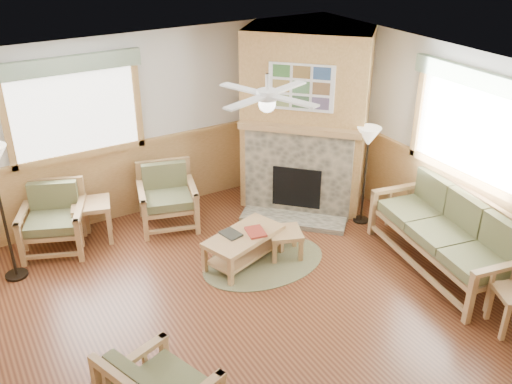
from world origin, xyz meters
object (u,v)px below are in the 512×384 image
coffee_table (244,248)px  footstool (285,243)px  armchair_back_right (168,198)px  end_table_chairs (93,221)px  floor_lamp_left (3,215)px  floor_lamp_right (365,176)px  armchair_back_left (53,220)px  sofa (444,234)px

coffee_table → footstool: coffee_table is taller
armchair_back_right → coffee_table: bearing=-56.2°
end_table_chairs → armchair_back_right: bearing=-9.0°
floor_lamp_left → floor_lamp_right: floor_lamp_left is taller
floor_lamp_right → armchair_back_left: bearing=159.8°
armchair_back_left → armchair_back_right: bearing=16.0°
sofa → armchair_back_left: (-4.20, 2.97, -0.05)m
armchair_back_left → floor_lamp_right: bearing=1.8°
sofa → footstool: sofa is taller
footstool → floor_lamp_right: floor_lamp_right is taller
sofa → footstool: size_ratio=5.02×
armchair_back_right → floor_lamp_left: floor_lamp_left is taller
armchair_back_right → floor_lamp_left: 2.25m
floor_lamp_left → coffee_table: bearing=-24.0°
armchair_back_left → footstool: 3.13m
footstool → armchair_back_left: bearing=146.7°
floor_lamp_left → armchair_back_left: bearing=33.0°
end_table_chairs → sofa: bearing=-38.9°
end_table_chairs → floor_lamp_right: bearing=-22.9°
armchair_back_left → armchair_back_right: (1.58, -0.17, -0.00)m
sofa → armchair_back_right: bearing=-127.0°
end_table_chairs → armchair_back_left: bearing=180.0°
footstool → end_table_chairs: bearing=140.6°
armchair_back_left → footstool: bearing=-11.3°
sofa → floor_lamp_left: floor_lamp_left is taller
armchair_back_left → end_table_chairs: bearing=22.0°
sofa → end_table_chairs: bearing=-119.0°
footstool → floor_lamp_left: bearing=157.7°
sofa → armchair_back_left: size_ratio=2.39×
coffee_table → floor_lamp_left: bearing=137.1°
armchair_back_left → footstool: (2.61, -1.71, -0.26)m
footstool → floor_lamp_right: 1.60m
sofa → coffee_table: bearing=-112.9°
armchair_back_left → coffee_table: 2.60m
armchair_back_left → footstool: armchair_back_left is taller
coffee_table → end_table_chairs: 2.20m
coffee_table → floor_lamp_right: floor_lamp_right is taller
coffee_table → armchair_back_right: bearing=89.6°
armchair_back_left → coffee_table: armchair_back_left is taller
armchair_back_right → coffee_table: 1.51m
coffee_table → floor_lamp_right: 2.11m
sofa → coffee_table: sofa is taller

